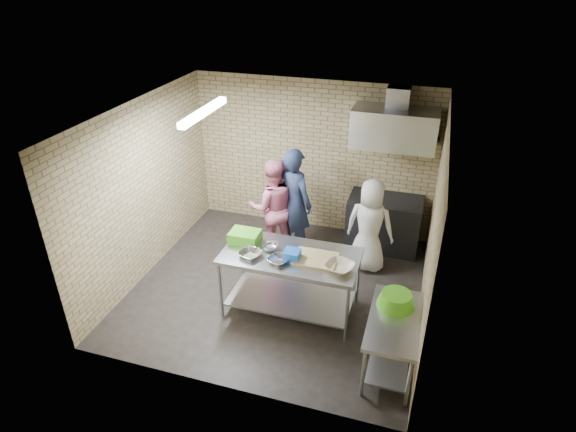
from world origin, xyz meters
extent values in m
plane|color=black|center=(0.00, 0.00, 0.00)|extent=(4.20, 4.20, 0.00)
plane|color=black|center=(0.00, 0.00, 2.70)|extent=(4.20, 4.20, 0.00)
cube|color=tan|center=(0.00, 2.00, 1.35)|extent=(4.20, 0.06, 2.70)
cube|color=tan|center=(0.00, -2.00, 1.35)|extent=(4.20, 0.06, 2.70)
cube|color=tan|center=(-2.10, 0.00, 1.35)|extent=(0.06, 4.00, 2.70)
cube|color=tan|center=(2.10, 0.00, 1.35)|extent=(0.06, 4.00, 2.70)
cube|color=#ADB0B4|center=(0.33, -0.42, 0.46)|extent=(1.85, 0.92, 0.92)
cube|color=silver|center=(1.80, -1.10, 0.38)|extent=(0.60, 1.20, 0.75)
cube|color=black|center=(1.35, 1.65, 0.45)|extent=(1.20, 0.70, 0.90)
cube|color=silver|center=(1.35, 1.70, 2.10)|extent=(1.30, 0.60, 0.60)
cube|color=#A5A8AD|center=(1.35, 1.85, 2.55)|extent=(0.35, 0.30, 0.30)
cube|color=#3F2B19|center=(1.65, 1.89, 1.92)|extent=(0.80, 0.20, 0.04)
cube|color=white|center=(-1.00, 0.00, 2.64)|extent=(0.10, 1.25, 0.08)
cube|color=#43A51E|center=(-0.37, -0.30, 1.01)|extent=(0.41, 0.31, 0.16)
cube|color=blue|center=(0.38, -0.52, 0.99)|extent=(0.21, 0.21, 0.13)
cube|color=tan|center=(0.68, -0.44, 0.94)|extent=(0.57, 0.43, 0.03)
imported|color=silver|center=(-0.17, -0.62, 0.96)|extent=(0.37, 0.37, 0.07)
imported|color=silver|center=(0.03, -0.37, 0.96)|extent=(0.28, 0.28, 0.07)
imported|color=#B2B5B9|center=(0.23, -0.64, 0.96)|extent=(0.34, 0.34, 0.07)
imported|color=beige|center=(1.03, -0.57, 0.97)|extent=(0.45, 0.45, 0.09)
cylinder|color=#B22619|center=(1.40, 1.89, 2.03)|extent=(0.07, 0.07, 0.18)
cylinder|color=green|center=(1.80, 1.89, 2.02)|extent=(0.06, 0.06, 0.15)
imported|color=#161937|center=(-0.06, 1.05, 0.93)|extent=(0.80, 0.67, 1.85)
imported|color=#CE6D8D|center=(-0.39, 0.96, 0.83)|extent=(1.00, 0.91, 1.67)
imported|color=white|center=(1.20, 0.93, 0.77)|extent=(0.80, 0.56, 1.53)
camera|label=1|loc=(1.87, -5.58, 4.50)|focal=29.96mm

